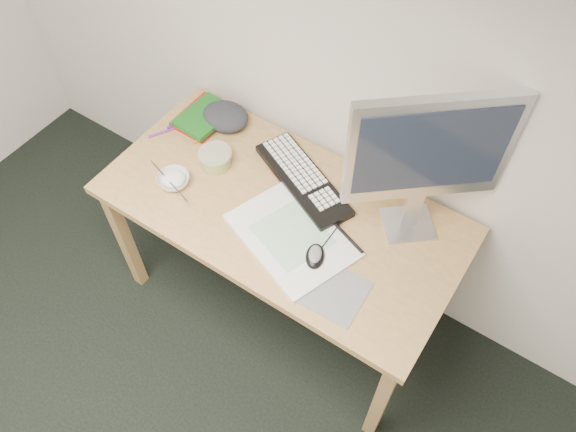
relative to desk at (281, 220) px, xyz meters
name	(u,v)px	position (x,y,z in m)	size (l,w,h in m)	color
desk	(281,220)	(0.00, 0.00, 0.00)	(1.40, 0.70, 0.75)	tan
mousepad	(332,291)	(0.35, -0.20, 0.08)	(0.22, 0.20, 0.00)	gray
sketchpad	(292,235)	(0.11, -0.09, 0.09)	(0.45, 0.32, 0.01)	white
keyboard	(303,180)	(0.00, 0.15, 0.10)	(0.49, 0.16, 0.03)	black
monitor	(429,154)	(0.44, 0.20, 0.47)	(0.43, 0.37, 0.62)	silver
mouse	(315,254)	(0.23, -0.13, 0.11)	(0.07, 0.11, 0.04)	black
rice_bowl	(174,180)	(-0.42, -0.14, 0.10)	(0.13, 0.13, 0.04)	silver
chopsticks	(169,181)	(-0.41, -0.16, 0.13)	(0.02, 0.02, 0.26)	silver
fruit_tub	(216,158)	(-0.34, 0.04, 0.12)	(0.14, 0.14, 0.07)	#CCCE48
book_red	(203,117)	(-0.55, 0.21, 0.09)	(0.18, 0.24, 0.02)	maroon
book_green	(205,116)	(-0.53, 0.20, 0.12)	(0.17, 0.23, 0.02)	#175E19
cloth_lump	(225,117)	(-0.45, 0.24, 0.12)	(0.17, 0.14, 0.07)	#26282E
pencil_pink	(279,184)	(-0.07, 0.09, 0.09)	(0.01, 0.01, 0.16)	#DA6D7E
pencil_tan	(307,202)	(0.07, 0.07, 0.09)	(0.01, 0.01, 0.17)	tan
pencil_black	(305,210)	(0.09, 0.04, 0.09)	(0.01, 0.01, 0.16)	black
marker_blue	(182,124)	(-0.60, 0.13, 0.09)	(0.01, 0.01, 0.13)	#1C2B98
marker_orange	(206,134)	(-0.47, 0.14, 0.09)	(0.01, 0.01, 0.14)	orange
marker_purple	(162,132)	(-0.64, 0.04, 0.09)	(0.01, 0.01, 0.12)	#702383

